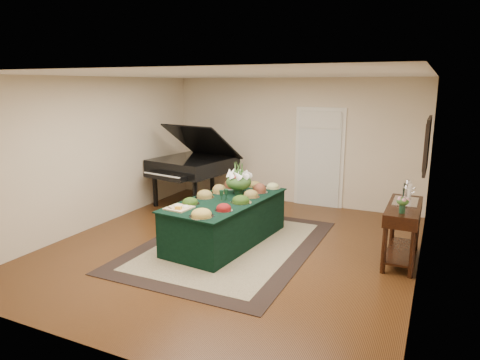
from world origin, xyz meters
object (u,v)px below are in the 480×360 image
at_px(grand_piano, 193,164).
at_px(buffet_table, 226,221).
at_px(mahogany_sideboard, 403,218).
at_px(floral_centerpiece, 239,179).

bearing_deg(grand_piano, buffet_table, -46.15).
xyz_separation_m(grand_piano, mahogany_sideboard, (4.38, -1.36, -0.21)).
bearing_deg(grand_piano, mahogany_sideboard, -17.27).
height_order(grand_piano, mahogany_sideboard, grand_piano).
relative_size(buffet_table, grand_piano, 1.27).
distance_m(floral_centerpiece, mahogany_sideboard, 2.67).
relative_size(floral_centerpiece, grand_piano, 0.24).
height_order(buffet_table, floral_centerpiece, floral_centerpiece).
bearing_deg(floral_centerpiece, buffet_table, -95.34).
xyz_separation_m(floral_centerpiece, mahogany_sideboard, (2.64, 0.01, -0.34)).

